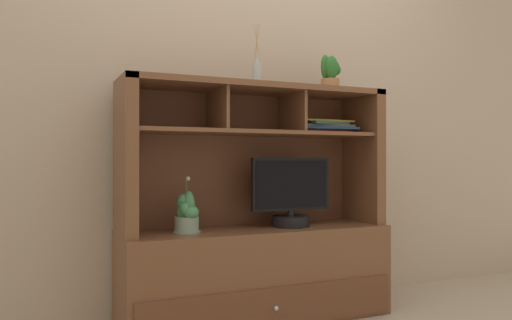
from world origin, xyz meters
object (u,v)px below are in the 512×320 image
(media_console, at_px, (255,246))
(potted_succulent, at_px, (330,73))
(diffuser_bottle, at_px, (257,73))
(potted_orchid, at_px, (187,224))
(tv_monitor, at_px, (291,197))
(potted_fern, at_px, (187,215))
(magazine_stack_left, at_px, (323,127))

(media_console, height_order, potted_succulent, potted_succulent)
(media_console, distance_m, diffuser_bottle, 0.92)
(potted_orchid, height_order, potted_succulent, potted_succulent)
(potted_orchid, bearing_deg, potted_succulent, -0.41)
(potted_orchid, height_order, diffuser_bottle, diffuser_bottle)
(media_console, distance_m, tv_monitor, 0.32)
(potted_fern, xyz_separation_m, diffuser_bottle, (0.39, 0.02, 0.73))
(media_console, distance_m, potted_succulent, 1.06)
(tv_monitor, bearing_deg, magazine_stack_left, 18.07)
(potted_orchid, bearing_deg, potted_fern, -107.32)
(media_console, relative_size, potted_succulent, 7.04)
(potted_orchid, distance_m, potted_succulent, 1.17)
(tv_monitor, distance_m, diffuser_bottle, 0.69)
(magazine_stack_left, bearing_deg, potted_fern, -174.97)
(media_console, distance_m, potted_fern, 0.43)
(media_console, relative_size, magazine_stack_left, 3.88)
(tv_monitor, relative_size, magazine_stack_left, 1.25)
(potted_fern, relative_size, magazine_stack_left, 0.56)
(magazine_stack_left, bearing_deg, potted_orchid, -177.06)
(diffuser_bottle, bearing_deg, media_console, 90.00)
(potted_fern, xyz_separation_m, magazine_stack_left, (0.83, 0.07, 0.46))
(diffuser_bottle, bearing_deg, potted_fern, -177.49)
(potted_fern, bearing_deg, tv_monitor, -0.97)
(magazine_stack_left, distance_m, potted_succulent, 0.31)
(tv_monitor, height_order, potted_orchid, tv_monitor)
(magazine_stack_left, xyz_separation_m, potted_succulent, (0.02, -0.05, 0.30))
(tv_monitor, relative_size, diffuser_bottle, 1.41)
(potted_orchid, xyz_separation_m, magazine_stack_left, (0.82, 0.04, 0.51))
(magazine_stack_left, bearing_deg, media_console, -175.13)
(media_console, height_order, tv_monitor, media_console)
(magazine_stack_left, height_order, potted_succulent, potted_succulent)
(potted_fern, relative_size, potted_succulent, 1.02)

